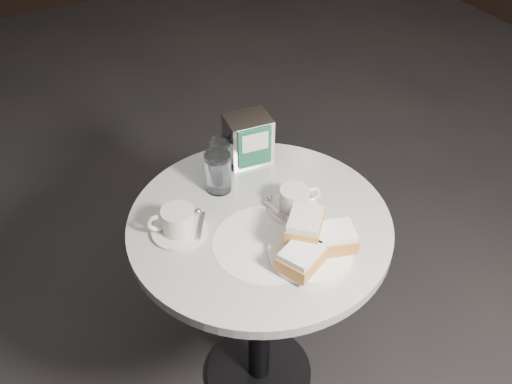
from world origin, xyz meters
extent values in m
plane|color=black|center=(0.00, 0.00, 0.00)|extent=(7.00, 7.00, 0.00)
cylinder|color=black|center=(0.00, 0.00, 0.01)|extent=(0.36, 0.36, 0.03)
cylinder|color=black|center=(0.00, 0.00, 0.36)|extent=(0.07, 0.07, 0.70)
cylinder|color=silver|center=(0.00, 0.00, 0.73)|extent=(0.70, 0.70, 0.03)
cylinder|color=white|center=(-0.02, -0.08, 0.75)|extent=(0.36, 0.36, 0.00)
cylinder|color=white|center=(0.05, -0.17, 0.75)|extent=(0.23, 0.23, 0.02)
cube|color=gold|center=(0.00, -0.20, 0.78)|extent=(0.13, 0.12, 0.04)
cube|color=white|center=(0.00, -0.20, 0.81)|extent=(0.12, 0.11, 0.02)
cube|color=#CC883E|center=(0.11, -0.18, 0.78)|extent=(0.13, 0.11, 0.04)
cube|color=white|center=(0.11, -0.18, 0.81)|extent=(0.12, 0.10, 0.02)
cube|color=gold|center=(0.05, -0.13, 0.81)|extent=(0.13, 0.13, 0.04)
cube|color=white|center=(0.05, -0.13, 0.84)|extent=(0.12, 0.12, 0.02)
cylinder|color=silver|center=(-0.20, 0.06, 0.75)|extent=(0.18, 0.18, 0.01)
cylinder|color=silver|center=(-0.20, 0.06, 0.79)|extent=(0.11, 0.11, 0.07)
cylinder|color=#875D49|center=(-0.20, 0.06, 0.81)|extent=(0.10, 0.10, 0.00)
torus|color=silver|center=(-0.25, 0.08, 0.79)|extent=(0.05, 0.03, 0.05)
cube|color=silver|center=(-0.15, 0.05, 0.76)|extent=(0.06, 0.09, 0.00)
sphere|color=silver|center=(-0.13, 0.10, 0.76)|extent=(0.02, 0.02, 0.02)
cylinder|color=white|center=(0.10, -0.01, 0.75)|extent=(0.16, 0.16, 0.01)
cylinder|color=silver|center=(0.10, -0.01, 0.79)|extent=(0.09, 0.09, 0.06)
cylinder|color=#826046|center=(0.10, -0.01, 0.81)|extent=(0.09, 0.09, 0.00)
torus|color=white|center=(0.15, -0.02, 0.79)|extent=(0.05, 0.02, 0.05)
cube|color=#B0B0B5|center=(0.05, 0.00, 0.76)|extent=(0.02, 0.10, 0.00)
sphere|color=silver|center=(0.06, 0.05, 0.76)|extent=(0.02, 0.02, 0.02)
cylinder|color=white|center=(-0.03, 0.17, 0.80)|extent=(0.10, 0.10, 0.12)
cylinder|color=silver|center=(-0.03, 0.17, 0.80)|extent=(0.08, 0.08, 0.10)
cylinder|color=white|center=(0.01, 0.24, 0.80)|extent=(0.08, 0.08, 0.10)
cylinder|color=white|center=(0.01, 0.24, 0.79)|extent=(0.07, 0.07, 0.09)
cube|color=white|center=(0.10, 0.25, 0.82)|extent=(0.14, 0.12, 0.15)
cube|color=#1A5D3E|center=(0.10, 0.19, 0.82)|extent=(0.10, 0.02, 0.13)
cube|color=white|center=(0.09, 0.19, 0.84)|extent=(0.08, 0.01, 0.06)
camera|label=1|loc=(-0.54, -0.94, 1.79)|focal=40.00mm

